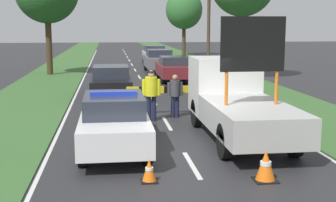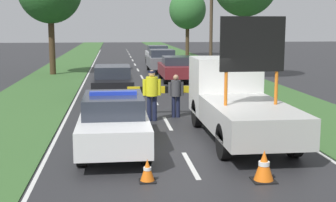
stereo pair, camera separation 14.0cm
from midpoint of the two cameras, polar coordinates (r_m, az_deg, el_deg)
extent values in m
plane|color=#28282B|center=(12.94, 1.39, -5.80)|extent=(160.00, 160.00, 0.00)
cube|color=silver|center=(11.46, 2.57, -7.78)|extent=(0.12, 2.24, 0.01)
cube|color=silver|center=(16.16, -0.37, -2.73)|extent=(0.12, 2.24, 0.01)
cube|color=silver|center=(20.94, -1.97, 0.03)|extent=(0.12, 2.24, 0.01)
cube|color=silver|center=(25.77, -2.97, 1.76)|extent=(0.12, 2.24, 0.01)
cube|color=silver|center=(30.61, -3.65, 2.94)|extent=(0.12, 2.24, 0.01)
cube|color=silver|center=(35.47, -4.15, 3.80)|extent=(0.12, 2.24, 0.01)
cube|color=silver|center=(40.34, -4.53, 4.45)|extent=(0.12, 2.24, 0.01)
cube|color=silver|center=(45.22, -4.83, 4.97)|extent=(0.12, 2.24, 0.01)
cube|color=silver|center=(50.09, -5.07, 5.38)|extent=(0.12, 2.24, 0.01)
cube|color=silver|center=(54.97, -5.26, 5.72)|extent=(0.12, 2.24, 0.01)
cube|color=silver|center=(59.86, -5.43, 6.00)|extent=(0.12, 2.24, 0.01)
cube|color=silver|center=(64.74, -5.57, 6.24)|extent=(0.12, 2.24, 0.01)
cube|color=silver|center=(30.11, -10.41, 2.70)|extent=(0.10, 69.75, 0.01)
cube|color=silver|center=(30.55, 3.12, 2.93)|extent=(0.10, 69.75, 0.01)
cube|color=#38602D|center=(32.74, -13.71, 3.13)|extent=(3.83, 120.00, 0.03)
cube|color=#38602D|center=(33.38, 5.77, 3.46)|extent=(3.83, 120.00, 0.03)
cube|color=white|center=(12.81, -6.88, -2.90)|extent=(1.78, 4.87, 0.66)
cube|color=#282D38|center=(12.56, -6.92, -0.42)|extent=(1.57, 2.24, 0.51)
cylinder|color=black|center=(14.37, -9.97, -2.99)|extent=(0.24, 0.69, 0.69)
cylinder|color=black|center=(14.38, -3.82, -2.86)|extent=(0.24, 0.69, 0.69)
cylinder|color=black|center=(11.44, -10.67, -6.17)|extent=(0.24, 0.69, 0.69)
cylinder|color=black|center=(11.45, -2.91, -6.01)|extent=(0.24, 0.69, 0.69)
cube|color=#1E38C6|center=(12.51, -6.95, 0.96)|extent=(1.25, 0.24, 0.10)
cube|color=#193399|center=(12.80, -6.88, -2.75)|extent=(1.79, 3.99, 0.10)
cube|color=black|center=(15.25, -6.94, -1.19)|extent=(0.98, 0.08, 0.40)
cube|color=white|center=(15.66, 6.59, 1.93)|extent=(2.08, 1.91, 1.84)
cube|color=#232833|center=(16.52, 5.84, 3.48)|extent=(1.77, 0.04, 0.81)
cube|color=#B2B2AD|center=(12.86, 9.74, -2.15)|extent=(2.08, 4.14, 0.78)
cylinder|color=#D16619|center=(12.54, 6.81, 1.51)|extent=(0.09, 0.09, 0.90)
cylinder|color=#D16619|center=(12.95, 12.78, 1.59)|extent=(0.09, 0.09, 0.90)
cube|color=black|center=(12.63, 9.99, 6.84)|extent=(1.73, 0.12, 1.45)
cylinder|color=black|center=(15.61, 3.23, -1.47)|extent=(0.24, 0.92, 0.92)
cylinder|color=black|center=(16.04, 9.73, -1.30)|extent=(0.24, 0.92, 0.92)
cylinder|color=black|center=(11.93, 6.59, -4.89)|extent=(0.24, 0.92, 0.92)
cylinder|color=black|center=(12.49, 14.86, -4.50)|extent=(0.24, 0.92, 0.92)
cylinder|color=black|center=(17.54, -4.38, -0.44)|extent=(0.07, 0.07, 0.83)
cylinder|color=black|center=(17.79, 2.88, -0.28)|extent=(0.07, 0.07, 0.83)
cube|color=yellow|center=(17.46, -4.56, 1.32)|extent=(0.47, 0.08, 0.26)
cube|color=black|center=(17.49, -3.02, 1.35)|extent=(0.47, 0.08, 0.26)
cube|color=yellow|center=(17.53, -1.49, 1.38)|extent=(0.47, 0.08, 0.26)
cube|color=black|center=(17.58, 0.03, 1.41)|extent=(0.47, 0.08, 0.26)
cube|color=yellow|center=(17.64, 1.55, 1.43)|extent=(0.47, 0.08, 0.26)
cube|color=black|center=(17.72, 3.05, 1.46)|extent=(0.47, 0.08, 0.26)
cylinder|color=#191E38|center=(16.51, -2.61, -0.91)|extent=(0.17, 0.17, 0.90)
cylinder|color=#191E38|center=(16.53, -1.97, -0.90)|extent=(0.17, 0.17, 0.90)
cylinder|color=yellow|center=(16.40, -2.31, 1.80)|extent=(0.41, 0.41, 0.67)
cylinder|color=yellow|center=(16.38, -3.20, 1.66)|extent=(0.13, 0.13, 0.57)
cylinder|color=yellow|center=(16.42, -1.42, 1.69)|extent=(0.13, 0.13, 0.57)
sphere|color=tan|center=(16.34, -2.32, 3.37)|extent=(0.23, 0.23, 0.23)
cylinder|color=#141933|center=(16.34, -2.32, 3.59)|extent=(0.27, 0.27, 0.06)
cylinder|color=#191E38|center=(17.15, 0.36, -0.71)|extent=(0.15, 0.15, 0.78)
cylinder|color=#191E38|center=(17.18, 0.89, -0.70)|extent=(0.15, 0.15, 0.78)
cylinder|color=#3D3D42|center=(17.06, 0.63, 1.57)|extent=(0.36, 0.36, 0.59)
cylinder|color=#3D3D42|center=(17.03, -0.12, 1.46)|extent=(0.12, 0.12, 0.50)
cylinder|color=#3D3D42|center=(17.10, 1.37, 1.49)|extent=(0.12, 0.12, 0.50)
sphere|color=#A57A5B|center=(17.01, 0.63, 2.89)|extent=(0.20, 0.20, 0.20)
cube|color=black|center=(17.89, 7.62, -1.61)|extent=(0.38, 0.38, 0.03)
cone|color=orange|center=(17.84, 7.63, -0.78)|extent=(0.32, 0.32, 0.50)
cylinder|color=white|center=(17.83, 7.63, -0.70)|extent=(0.18, 0.18, 0.07)
cube|color=black|center=(10.55, 11.39, -9.43)|extent=(0.50, 0.50, 0.03)
cone|color=orange|center=(10.44, 11.45, -7.63)|extent=(0.43, 0.43, 0.66)
cylinder|color=white|center=(10.43, 11.45, -7.45)|extent=(0.24, 0.24, 0.09)
cube|color=black|center=(10.29, -2.68, -9.72)|extent=(0.36, 0.36, 0.03)
cone|color=orange|center=(10.21, -2.69, -8.37)|extent=(0.31, 0.31, 0.48)
cylinder|color=white|center=(10.21, -2.69, -8.24)|extent=(0.17, 0.17, 0.07)
cube|color=black|center=(22.44, -7.15, 2.24)|extent=(1.85, 4.68, 0.56)
cube|color=#282D38|center=(22.24, -7.17, 3.59)|extent=(1.63, 2.15, 0.53)
cylinder|color=black|center=(23.93, -9.07, 1.96)|extent=(0.24, 0.74, 0.74)
cylinder|color=black|center=(23.93, -5.21, 2.03)|extent=(0.24, 0.74, 0.74)
cylinder|color=black|center=(21.05, -9.31, 0.96)|extent=(0.24, 0.74, 0.74)
cylinder|color=black|center=(21.05, -4.93, 1.05)|extent=(0.24, 0.74, 0.74)
cube|color=maroon|center=(28.31, 0.68, 3.80)|extent=(1.95, 4.37, 0.66)
cube|color=#282D38|center=(28.13, 0.72, 4.95)|extent=(1.71, 2.01, 0.50)
cylinder|color=black|center=(29.58, -1.32, 3.39)|extent=(0.24, 0.68, 0.68)
cylinder|color=black|center=(29.80, 1.95, 3.43)|extent=(0.24, 0.68, 0.68)
cylinder|color=black|center=(26.90, -0.73, 2.81)|extent=(0.24, 0.68, 0.68)
cylinder|color=black|center=(27.15, 2.86, 2.85)|extent=(0.24, 0.68, 0.68)
cube|color=slate|center=(33.82, -1.25, 4.81)|extent=(1.90, 4.52, 0.75)
cube|color=#282D38|center=(33.64, -1.23, 5.86)|extent=(1.68, 2.08, 0.51)
cylinder|color=black|center=(35.16, -2.84, 4.36)|extent=(0.24, 0.73, 0.73)
cylinder|color=black|center=(35.33, -0.14, 4.39)|extent=(0.24, 0.73, 0.73)
cylinder|color=black|center=(32.38, -2.45, 3.94)|extent=(0.24, 0.73, 0.73)
cylinder|color=black|center=(32.56, 0.47, 3.98)|extent=(0.24, 0.73, 0.73)
cube|color=#B2B2B7|center=(40.16, -1.79, 5.51)|extent=(1.80, 4.34, 0.72)
cube|color=#282D38|center=(39.99, -1.77, 6.40)|extent=(1.59, 2.00, 0.53)
cylinder|color=black|center=(41.46, -3.04, 5.12)|extent=(0.24, 0.77, 0.77)
cylinder|color=black|center=(41.60, -0.88, 5.15)|extent=(0.24, 0.77, 0.77)
cylinder|color=black|center=(38.78, -2.75, 4.84)|extent=(0.24, 0.77, 0.77)
cylinder|color=black|center=(38.93, -0.45, 4.87)|extent=(0.24, 0.77, 0.77)
cylinder|color=#42301E|center=(29.29, 8.79, 6.93)|extent=(0.40, 0.40, 4.45)
cylinder|color=#42301E|center=(51.96, 1.87, 7.48)|extent=(0.40, 0.40, 3.50)
ellipsoid|color=#2D662D|center=(51.96, 1.89, 11.06)|extent=(4.00, 4.00, 4.20)
cylinder|color=#42301E|center=(32.80, -14.43, 6.67)|extent=(0.41, 0.41, 4.09)
cylinder|color=#473828|center=(29.40, 4.85, 10.26)|extent=(0.20, 0.20, 7.78)
camera|label=1|loc=(0.07, -90.28, -0.05)|focal=50.00mm
camera|label=2|loc=(0.07, 89.72, 0.05)|focal=50.00mm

